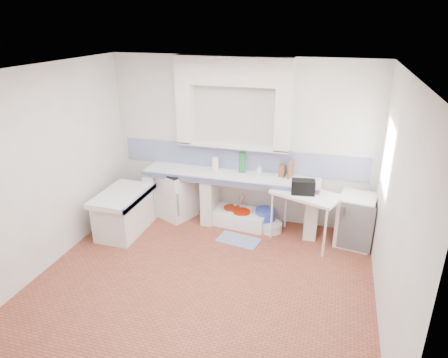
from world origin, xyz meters
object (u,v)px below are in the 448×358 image
(side_table, at_px, (304,217))
(fridge, at_px, (355,220))
(stove, at_px, (176,194))
(sink, at_px, (240,218))

(side_table, height_order, fridge, fridge)
(stove, distance_m, sink, 1.23)
(sink, height_order, side_table, side_table)
(stove, bearing_deg, side_table, 17.01)
(sink, distance_m, fridge, 1.91)
(fridge, bearing_deg, sink, -174.51)
(stove, distance_m, side_table, 2.31)
(stove, relative_size, sink, 0.90)
(sink, xyz_separation_m, fridge, (1.88, -0.13, 0.30))
(stove, relative_size, fridge, 1.03)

